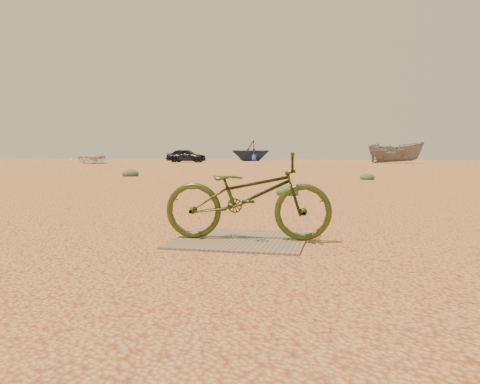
% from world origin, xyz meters
% --- Properties ---
extents(ground, '(120.00, 120.00, 0.00)m').
position_xyz_m(ground, '(0.00, 0.00, 0.00)').
color(ground, '#E5A15E').
rests_on(ground, ground).
extents(plywood_board, '(1.41, 1.24, 0.02)m').
position_xyz_m(plywood_board, '(-0.51, 0.31, 0.01)').
color(plywood_board, '#7F6A51').
rests_on(plywood_board, ground).
extents(bicycle, '(1.85, 0.81, 0.95)m').
position_xyz_m(bicycle, '(-0.43, 0.33, 0.49)').
color(bicycle, '#374317').
rests_on(bicycle, plywood_board).
extents(car, '(4.01, 1.68, 1.36)m').
position_xyz_m(car, '(-15.13, 40.55, 0.68)').
color(car, black).
rests_on(car, ground).
extents(boat_near_left, '(6.16, 6.32, 1.07)m').
position_xyz_m(boat_near_left, '(-21.63, 33.45, 0.53)').
color(boat_near_left, silver).
rests_on(boat_near_left, ground).
extents(boat_far_left, '(6.07, 5.94, 2.43)m').
position_xyz_m(boat_far_left, '(-10.13, 48.89, 1.21)').
color(boat_far_left, navy).
rests_on(boat_far_left, ground).
extents(boat_mid_right, '(5.35, 3.37, 1.94)m').
position_xyz_m(boat_mid_right, '(5.12, 40.76, 0.97)').
color(boat_mid_right, slate).
rests_on(boat_mid_right, ground).
extents(kale_a, '(0.52, 0.52, 0.29)m').
position_xyz_m(kale_a, '(-0.68, 5.99, 0.00)').
color(kale_a, '#50704A').
rests_on(kale_a, ground).
extents(kale_b, '(0.52, 0.52, 0.29)m').
position_xyz_m(kale_b, '(1.38, 12.74, 0.00)').
color(kale_b, '#50704A').
rests_on(kale_b, ground).
extents(kale_c, '(0.68, 0.68, 0.37)m').
position_xyz_m(kale_c, '(-8.00, 13.13, 0.00)').
color(kale_c, '#50704A').
rests_on(kale_c, ground).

